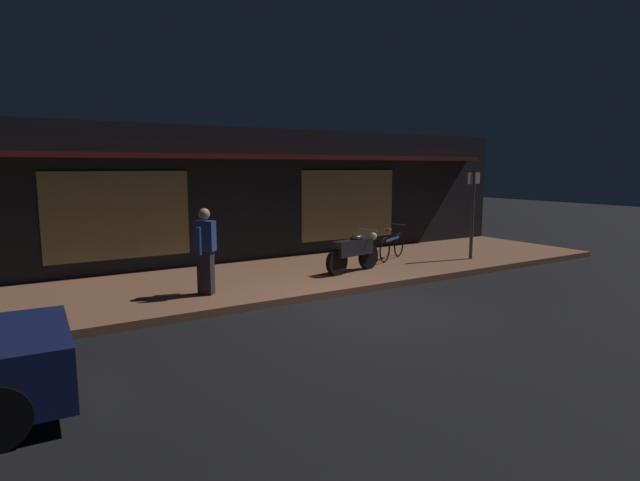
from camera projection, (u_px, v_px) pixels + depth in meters
ground_plane at (363, 310)px, 9.46m from camera, size 60.00×60.00×0.00m
sidewalk_slab at (285, 277)px, 11.97m from camera, size 18.00×4.00×0.15m
storefront_building at (227, 195)px, 14.56m from camera, size 18.00×3.30×3.60m
motorcycle at (354, 251)px, 12.10m from camera, size 1.69×0.64×0.97m
bicycle_parked at (392, 246)px, 13.72m from camera, size 1.48×0.83×0.91m
person_photographer at (205, 249)px, 9.89m from camera, size 0.49×0.50×1.67m
sign_post at (473, 208)px, 13.68m from camera, size 0.44×0.09×2.40m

